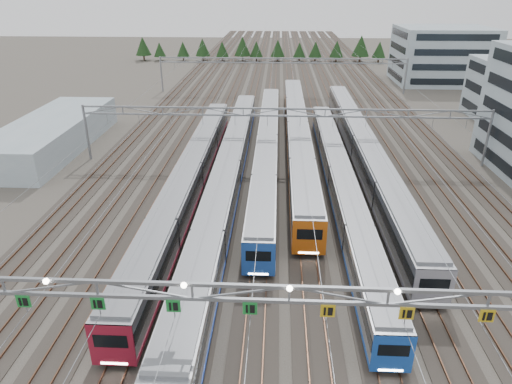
{
  "coord_description": "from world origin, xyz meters",
  "views": [
    {
      "loc": [
        -0.88,
        -21.27,
        23.56
      ],
      "look_at": [
        -2.97,
        22.05,
        3.5
      ],
      "focal_mm": 32.0,
      "sensor_mm": 36.0,
      "label": 1
    }
  ],
  "objects_px": {
    "train_b": "(228,174)",
    "train_e": "(340,179)",
    "depot_bldg_north": "(441,55)",
    "train_c": "(267,146)",
    "gantry_near": "(288,299)",
    "train_f": "(363,148)",
    "west_shed": "(52,134)",
    "train_d": "(297,133)",
    "train_a": "(190,176)",
    "gantry_far": "(282,65)",
    "gantry_mid": "(284,119)"
  },
  "relations": [
    {
      "from": "train_b",
      "to": "train_e",
      "type": "distance_m",
      "value": 13.51
    },
    {
      "from": "depot_bldg_north",
      "to": "train_c",
      "type": "bearing_deg",
      "value": -125.89
    },
    {
      "from": "gantry_near",
      "to": "train_e",
      "type": "bearing_deg",
      "value": 77.03
    },
    {
      "from": "train_f",
      "to": "west_shed",
      "type": "distance_m",
      "value": 46.9
    },
    {
      "from": "train_b",
      "to": "depot_bldg_north",
      "type": "height_order",
      "value": "depot_bldg_north"
    },
    {
      "from": "train_d",
      "to": "gantry_near",
      "type": "distance_m",
      "value": 46.98
    },
    {
      "from": "train_d",
      "to": "gantry_near",
      "type": "bearing_deg",
      "value": -92.82
    },
    {
      "from": "train_b",
      "to": "train_f",
      "type": "bearing_deg",
      "value": 30.0
    },
    {
      "from": "train_a",
      "to": "depot_bldg_north",
      "type": "distance_m",
      "value": 87.12
    },
    {
      "from": "train_a",
      "to": "depot_bldg_north",
      "type": "relative_size",
      "value": 2.58
    },
    {
      "from": "train_a",
      "to": "gantry_far",
      "type": "distance_m",
      "value": 57.27
    },
    {
      "from": "train_a",
      "to": "train_c",
      "type": "bearing_deg",
      "value": 52.85
    },
    {
      "from": "train_a",
      "to": "gantry_far",
      "type": "height_order",
      "value": "gantry_far"
    },
    {
      "from": "gantry_mid",
      "to": "west_shed",
      "type": "xyz_separation_m",
      "value": [
        -35.47,
        4.42,
        -4.14
      ]
    },
    {
      "from": "train_a",
      "to": "train_f",
      "type": "bearing_deg",
      "value": 26.65
    },
    {
      "from": "gantry_mid",
      "to": "depot_bldg_north",
      "type": "xyz_separation_m",
      "value": [
        40.02,
        59.29,
        0.33
      ]
    },
    {
      "from": "gantry_far",
      "to": "depot_bldg_north",
      "type": "bearing_deg",
      "value": 19.65
    },
    {
      "from": "train_c",
      "to": "depot_bldg_north",
      "type": "xyz_separation_m",
      "value": [
        42.27,
        58.41,
        4.57
      ]
    },
    {
      "from": "train_f",
      "to": "west_shed",
      "type": "height_order",
      "value": "west_shed"
    },
    {
      "from": "train_a",
      "to": "gantry_near",
      "type": "xyz_separation_m",
      "value": [
        11.2,
        -29.11,
        4.85
      ]
    },
    {
      "from": "train_c",
      "to": "west_shed",
      "type": "height_order",
      "value": "west_shed"
    },
    {
      "from": "gantry_near",
      "to": "west_shed",
      "type": "relative_size",
      "value": 1.88
    },
    {
      "from": "train_c",
      "to": "gantry_mid",
      "type": "xyz_separation_m",
      "value": [
        2.25,
        -0.88,
        4.23
      ]
    },
    {
      "from": "train_b",
      "to": "gantry_near",
      "type": "relative_size",
      "value": 1.21
    },
    {
      "from": "train_d",
      "to": "west_shed",
      "type": "relative_size",
      "value": 2.13
    },
    {
      "from": "west_shed",
      "to": "depot_bldg_north",
      "type": "bearing_deg",
      "value": 36.01
    },
    {
      "from": "gantry_mid",
      "to": "west_shed",
      "type": "bearing_deg",
      "value": 172.9
    },
    {
      "from": "depot_bldg_north",
      "to": "west_shed",
      "type": "xyz_separation_m",
      "value": [
        -75.48,
        -54.87,
        -4.47
      ]
    },
    {
      "from": "train_b",
      "to": "train_e",
      "type": "bearing_deg",
      "value": -2.11
    },
    {
      "from": "train_e",
      "to": "gantry_near",
      "type": "relative_size",
      "value": 1.01
    },
    {
      "from": "train_a",
      "to": "train_f",
      "type": "height_order",
      "value": "train_f"
    },
    {
      "from": "train_c",
      "to": "gantry_far",
      "type": "bearing_deg",
      "value": 87.08
    },
    {
      "from": "train_a",
      "to": "train_d",
      "type": "relative_size",
      "value": 0.89
    },
    {
      "from": "train_d",
      "to": "train_f",
      "type": "relative_size",
      "value": 0.98
    },
    {
      "from": "train_e",
      "to": "gantry_far",
      "type": "bearing_deg",
      "value": 96.92
    },
    {
      "from": "train_f",
      "to": "gantry_far",
      "type": "distance_m",
      "value": 46.29
    },
    {
      "from": "train_c",
      "to": "gantry_near",
      "type": "bearing_deg",
      "value": -86.92
    },
    {
      "from": "train_d",
      "to": "gantry_mid",
      "type": "xyz_separation_m",
      "value": [
        -2.25,
        -6.56,
        4.07
      ]
    },
    {
      "from": "train_f",
      "to": "gantry_far",
      "type": "bearing_deg",
      "value": 104.12
    },
    {
      "from": "gantry_mid",
      "to": "train_c",
      "type": "bearing_deg",
      "value": 158.75
    },
    {
      "from": "west_shed",
      "to": "gantry_mid",
      "type": "bearing_deg",
      "value": -7.1
    },
    {
      "from": "train_c",
      "to": "train_a",
      "type": "bearing_deg",
      "value": -127.15
    },
    {
      "from": "train_c",
      "to": "train_d",
      "type": "height_order",
      "value": "train_d"
    },
    {
      "from": "train_c",
      "to": "train_d",
      "type": "bearing_deg",
      "value": 51.64
    },
    {
      "from": "gantry_near",
      "to": "west_shed",
      "type": "xyz_separation_m",
      "value": [
        -35.42,
        44.54,
        -4.84
      ]
    },
    {
      "from": "train_a",
      "to": "train_f",
      "type": "relative_size",
      "value": 0.87
    },
    {
      "from": "west_shed",
      "to": "train_b",
      "type": "bearing_deg",
      "value": -26.82
    },
    {
      "from": "train_a",
      "to": "west_shed",
      "type": "relative_size",
      "value": 1.89
    },
    {
      "from": "depot_bldg_north",
      "to": "west_shed",
      "type": "relative_size",
      "value": 0.73
    },
    {
      "from": "train_a",
      "to": "west_shed",
      "type": "height_order",
      "value": "west_shed"
    }
  ]
}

